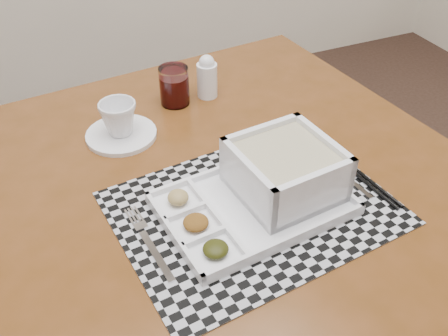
{
  "coord_description": "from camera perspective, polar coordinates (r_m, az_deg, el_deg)",
  "views": [
    {
      "loc": [
        0.15,
        0.2,
        1.32
      ],
      "look_at": [
        0.43,
        0.82,
        0.77
      ],
      "focal_mm": 40.0,
      "sensor_mm": 36.0,
      "label": 1
    }
  ],
  "objects": [
    {
      "name": "dining_table",
      "position": [
        1.01,
        -0.29,
        -3.76
      ],
      "size": [
        1.04,
        1.04,
        0.71
      ],
      "color": "#502D0E",
      "rests_on": "ground"
    },
    {
      "name": "placemat",
      "position": [
        0.89,
        3.4,
        -4.59
      ],
      "size": [
        0.51,
        0.41,
        0.0
      ],
      "primitive_type": "cube",
      "rotation": [
        0.0,
        0.0,
        0.1
      ],
      "color": "#A8A8AF",
      "rests_on": "dining_table"
    },
    {
      "name": "serving_tray",
      "position": [
        0.89,
        5.87,
        -1.5
      ],
      "size": [
        0.34,
        0.25,
        0.1
      ],
      "color": "white",
      "rests_on": "placemat"
    },
    {
      "name": "fork",
      "position": [
        0.84,
        -8.54,
        -8.16
      ],
      "size": [
        0.04,
        0.19,
        0.0
      ],
      "color": "silver",
      "rests_on": "placemat"
    },
    {
      "name": "spoon",
      "position": [
        1.01,
        11.38,
        1.13
      ],
      "size": [
        0.04,
        0.18,
        0.01
      ],
      "color": "silver",
      "rests_on": "placemat"
    },
    {
      "name": "chopsticks",
      "position": [
        0.99,
        14.72,
        -0.33
      ],
      "size": [
        0.04,
        0.24,
        0.01
      ],
      "color": "black",
      "rests_on": "placemat"
    },
    {
      "name": "saucer",
      "position": [
        1.08,
        -11.65,
        3.75
      ],
      "size": [
        0.15,
        0.15,
        0.01
      ],
      "primitive_type": "cylinder",
      "color": "white",
      "rests_on": "dining_table"
    },
    {
      "name": "cup",
      "position": [
        1.06,
        -11.93,
        5.58
      ],
      "size": [
        0.08,
        0.08,
        0.07
      ],
      "primitive_type": "imported",
      "rotation": [
        0.0,
        0.0,
        0.02
      ],
      "color": "white",
      "rests_on": "saucer"
    },
    {
      "name": "juice_glass",
      "position": [
        1.17,
        -5.69,
        9.16
      ],
      "size": [
        0.07,
        0.07,
        0.09
      ],
      "color": "white",
      "rests_on": "dining_table"
    },
    {
      "name": "creamer_bottle",
      "position": [
        1.19,
        -1.95,
        10.37
      ],
      "size": [
        0.05,
        0.05,
        0.11
      ],
      "color": "white",
      "rests_on": "dining_table"
    }
  ]
}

